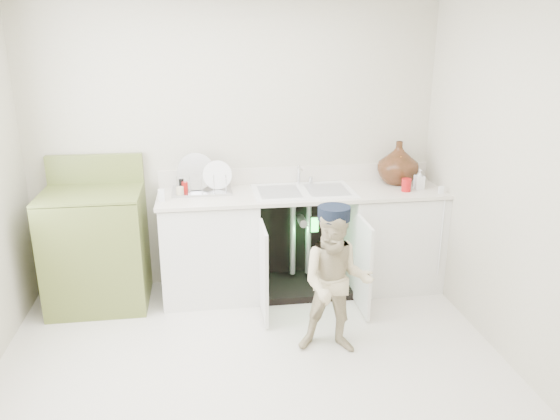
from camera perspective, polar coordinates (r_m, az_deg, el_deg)
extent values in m
plane|color=beige|center=(3.85, -2.69, -16.45)|extent=(3.50, 3.50, 0.00)
cube|color=beige|center=(4.76, -4.73, 6.72)|extent=(3.50, 2.50, 0.02)
cube|color=beige|center=(1.92, 1.31, -10.72)|extent=(3.50, 2.50, 0.02)
cube|color=beige|center=(3.87, 23.74, 2.63)|extent=(2.50, 3.00, 0.02)
cube|color=white|center=(4.70, -7.28, -3.97)|extent=(0.80, 0.60, 0.86)
cube|color=white|center=(4.98, 11.48, -2.93)|extent=(0.80, 0.60, 0.86)
cube|color=black|center=(5.02, 1.81, -2.37)|extent=(0.80, 0.06, 0.86)
cube|color=black|center=(4.93, 2.32, -7.81)|extent=(0.80, 0.60, 0.06)
cylinder|color=gray|center=(4.85, 1.35, -2.88)|extent=(0.05, 0.05, 0.70)
cylinder|color=gray|center=(4.87, 2.97, -2.79)|extent=(0.05, 0.05, 0.70)
cylinder|color=gray|center=(4.75, 2.29, -1.13)|extent=(0.07, 0.18, 0.07)
cube|color=white|center=(4.27, -1.70, -6.57)|extent=(0.03, 0.40, 0.76)
cube|color=white|center=(4.43, 8.69, -5.88)|extent=(0.02, 0.40, 0.76)
cube|color=beige|center=(4.63, 2.45, 1.77)|extent=(2.44, 0.64, 0.03)
cube|color=beige|center=(4.88, 1.83, 3.73)|extent=(2.44, 0.02, 0.15)
cube|color=white|center=(4.62, 2.45, 1.89)|extent=(0.85, 0.55, 0.02)
cube|color=gray|center=(4.59, -0.07, 1.91)|extent=(0.34, 0.40, 0.01)
cube|color=gray|center=(4.66, 4.93, 2.10)|extent=(0.34, 0.40, 0.01)
cylinder|color=silver|center=(4.81, 1.98, 3.70)|extent=(0.03, 0.03, 0.17)
cylinder|color=silver|center=(4.73, 2.12, 4.40)|extent=(0.02, 0.14, 0.02)
cylinder|color=silver|center=(4.84, 3.26, 3.17)|extent=(0.04, 0.04, 0.06)
cylinder|color=silver|center=(4.79, 16.52, -2.63)|extent=(0.01, 0.01, 0.70)
cube|color=silver|center=(4.75, 16.48, 2.04)|extent=(0.04, 0.02, 0.06)
cube|color=silver|center=(4.66, -8.14, 2.04)|extent=(0.50, 0.33, 0.02)
cylinder|color=silver|center=(4.65, -8.74, 3.14)|extent=(0.31, 0.11, 0.30)
cylinder|color=white|center=(4.64, -6.54, 3.04)|extent=(0.24, 0.06, 0.24)
cylinder|color=silver|center=(4.54, -10.69, 2.60)|extent=(0.01, 0.01, 0.14)
cylinder|color=silver|center=(4.54, -9.44, 2.66)|extent=(0.01, 0.01, 0.14)
cylinder|color=silver|center=(4.54, -8.18, 2.72)|extent=(0.01, 0.01, 0.14)
cylinder|color=silver|center=(4.54, -6.92, 2.77)|extent=(0.01, 0.01, 0.14)
cylinder|color=silver|center=(4.54, -5.66, 2.83)|extent=(0.01, 0.01, 0.14)
imported|color=#472C14|center=(4.94, 12.25, 4.86)|extent=(0.36, 0.36, 0.38)
imported|color=orange|center=(4.91, 12.22, 4.11)|extent=(0.10, 0.10, 0.26)
imported|color=silver|center=(4.83, 14.36, 3.14)|extent=(0.08, 0.08, 0.17)
cylinder|color=#B30F11|center=(4.73, 13.07, 2.56)|extent=(0.08, 0.08, 0.11)
cylinder|color=#A6100E|center=(4.61, -9.91, 2.30)|extent=(0.05, 0.05, 0.10)
cylinder|color=beige|center=(4.54, -10.40, 1.89)|extent=(0.06, 0.06, 0.08)
cylinder|color=black|center=(4.65, -10.24, 2.54)|extent=(0.04, 0.04, 0.12)
cube|color=white|center=(4.45, -12.28, 1.51)|extent=(0.05, 0.05, 0.09)
cube|color=olive|center=(4.74, -18.59, -4.02)|extent=(0.78, 0.65, 0.95)
cube|color=olive|center=(4.59, -19.19, 1.67)|extent=(0.78, 0.65, 0.02)
cube|color=olive|center=(4.83, -18.76, 4.08)|extent=(0.78, 0.06, 0.25)
cylinder|color=black|center=(4.49, -21.99, 0.90)|extent=(0.18, 0.18, 0.02)
cylinder|color=silver|center=(4.48, -22.00, 1.04)|extent=(0.21, 0.21, 0.01)
cylinder|color=black|center=(4.78, -21.15, 2.01)|extent=(0.18, 0.18, 0.02)
cylinder|color=silver|center=(4.78, -21.16, 2.15)|extent=(0.21, 0.21, 0.01)
cylinder|color=black|center=(4.41, -17.04, 1.14)|extent=(0.18, 0.18, 0.02)
cylinder|color=silver|center=(4.40, -17.06, 1.29)|extent=(0.21, 0.21, 0.01)
cylinder|color=black|center=(4.71, -16.50, 2.25)|extent=(0.18, 0.18, 0.02)
cylinder|color=silver|center=(4.71, -16.52, 2.39)|extent=(0.21, 0.21, 0.01)
imported|color=beige|center=(3.83, 5.88, -7.55)|extent=(0.59, 0.50, 1.06)
cylinder|color=black|center=(3.64, 6.13, -0.43)|extent=(0.26, 0.26, 0.09)
cube|color=black|center=(3.75, 6.07, -0.46)|extent=(0.19, 0.12, 0.01)
cube|color=black|center=(4.36, 3.63, -1.53)|extent=(0.07, 0.01, 0.14)
cube|color=#26F23F|center=(4.36, 3.65, -1.56)|extent=(0.06, 0.00, 0.12)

